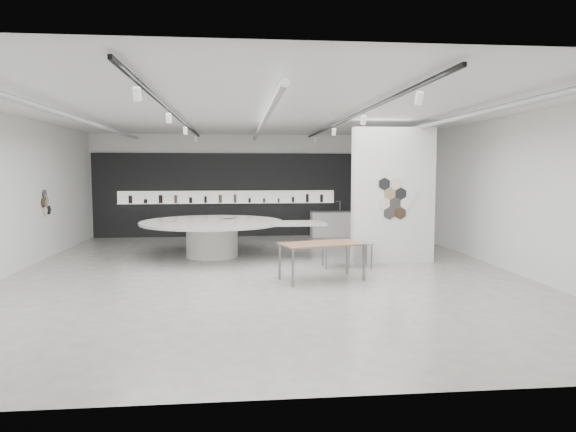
{
  "coord_description": "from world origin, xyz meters",
  "views": [
    {
      "loc": [
        -0.64,
        -12.34,
        2.48
      ],
      "look_at": [
        0.7,
        1.2,
        1.26
      ],
      "focal_mm": 32.0,
      "sensor_mm": 36.0,
      "label": 1
    }
  ],
  "objects": [
    {
      "name": "kitchen_counter",
      "position": [
        2.91,
        6.53,
        0.47
      ],
      "size": [
        1.68,
        0.68,
        1.31
      ],
      "rotation": [
        0.0,
        0.0,
        0.02
      ],
      "color": "white",
      "rests_on": "ground"
    },
    {
      "name": "sample_table_stone",
      "position": [
        2.14,
        0.44,
        0.58
      ],
      "size": [
        1.23,
        0.61,
        0.63
      ],
      "rotation": [
        0.0,
        0.0,
        0.0
      ],
      "color": "gray",
      "rests_on": "ground"
    },
    {
      "name": "partition_column",
      "position": [
        3.5,
        1.0,
        1.8
      ],
      "size": [
        2.2,
        0.38,
        3.6
      ],
      "color": "white",
      "rests_on": "ground"
    },
    {
      "name": "back_wall_display",
      "position": [
        -0.08,
        6.93,
        1.54
      ],
      "size": [
        11.8,
        0.27,
        3.1
      ],
      "color": "black",
      "rests_on": "ground"
    },
    {
      "name": "display_island",
      "position": [
        -1.29,
        2.35,
        0.67
      ],
      "size": [
        5.21,
        4.09,
        1.04
      ],
      "rotation": [
        0.0,
        0.0,
        0.01
      ],
      "color": "white",
      "rests_on": "ground"
    },
    {
      "name": "room",
      "position": [
        -0.09,
        -0.0,
        2.07
      ],
      "size": [
        12.02,
        14.02,
        3.82
      ],
      "color": "#ACAAA2",
      "rests_on": "ground"
    },
    {
      "name": "sample_table_wood",
      "position": [
        1.24,
        -1.06,
        0.78
      ],
      "size": [
        1.98,
        1.35,
        0.85
      ],
      "rotation": [
        0.0,
        0.0,
        0.27
      ],
      "color": "#8B6147",
      "rests_on": "ground"
    }
  ]
}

